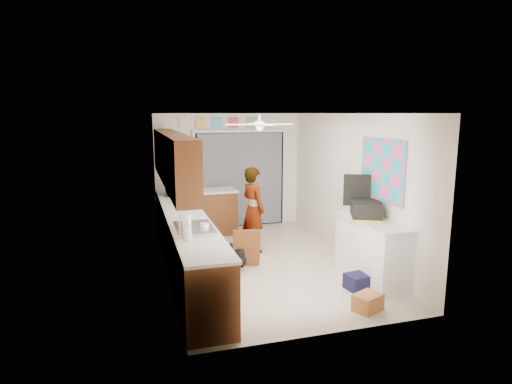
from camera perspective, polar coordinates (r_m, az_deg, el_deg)
floor at (r=7.38m, az=0.89°, el=-9.37°), size 5.00×5.00×0.00m
ceiling at (r=6.94m, az=0.95°, el=10.44°), size 5.00×5.00×0.00m
wall_back at (r=9.44m, az=-3.62°, el=2.81°), size 3.20×0.00×3.20m
wall_front at (r=4.78m, az=9.93°, el=-4.87°), size 3.20×0.00×3.20m
wall_left at (r=6.76m, az=-12.14°, el=-0.45°), size 0.00×5.00×5.00m
wall_right at (r=7.68m, az=12.40°, el=0.83°), size 0.00×5.00×5.00m
left_base_cabinets at (r=6.98m, az=-9.42°, el=-6.79°), size 0.60×4.80×0.90m
left_countertop at (r=6.85m, az=-9.45°, el=-3.03°), size 0.62×4.80×0.04m
upper_cabinets at (r=6.89m, az=-11.12°, el=4.42°), size 0.32×4.00×0.80m
sink_basin at (r=5.88m, az=-8.24°, el=-4.89°), size 0.50×0.76×0.06m
faucet at (r=5.84m, az=-10.12°, el=-4.10°), size 0.03×0.03×0.22m
peninsula_base at (r=9.00m, az=-5.95°, el=-2.78°), size 1.00×0.60×0.90m
peninsula_top at (r=8.91m, az=-6.01°, el=0.17°), size 1.04×0.64×0.04m
back_opening_recess at (r=9.50m, az=-2.09°, el=1.65°), size 2.00×0.06×2.10m
curtain_panel at (r=9.46m, az=-2.03°, el=1.62°), size 1.90×0.03×2.05m
door_trim_left at (r=9.27m, az=-8.16°, el=1.34°), size 0.06×0.04×2.10m
door_trim_right at (r=9.77m, az=3.76°, el=1.88°), size 0.06×0.04×2.10m
door_trim_head at (r=9.36m, az=-2.09°, el=8.11°), size 2.10×0.04×0.06m
header_frame_0 at (r=9.21m, az=-7.34°, el=9.12°), size 0.22×0.02×0.22m
header_frame_1 at (r=9.28m, az=-5.17°, el=9.17°), size 0.22×0.02×0.22m
header_frame_2 at (r=9.35m, az=-3.04°, el=9.20°), size 0.22×0.02×0.22m
header_frame_3 at (r=9.45m, az=-0.66°, el=9.23°), size 0.22×0.02×0.22m
header_frame_4 at (r=9.57m, az=1.68°, el=9.24°), size 0.22×0.02×0.22m
route66_sign at (r=9.16m, az=-9.52°, el=9.05°), size 0.22×0.02×0.26m
right_counter_base at (r=6.73m, az=15.18°, el=-7.66°), size 0.50×1.40×0.90m
right_counter_top at (r=6.60m, az=15.30°, el=-3.78°), size 0.54×1.44×0.04m
abstract_painting at (r=6.76m, az=16.45°, el=2.79°), size 0.03×1.15×0.95m
ceiling_fan at (r=7.13m, az=0.46°, el=9.00°), size 1.14×1.14×0.24m
microwave at (r=8.47m, az=-10.48°, el=0.79°), size 0.41×0.60×0.33m
soap_bottle at (r=5.40m, az=-9.09°, el=-4.95°), size 0.11×0.11×0.28m
cup at (r=5.86m, az=-6.89°, el=-4.58°), size 0.14×0.14×0.10m
paper_towel_roll at (r=5.74m, az=-9.21°, el=-4.20°), size 0.15×0.15×0.24m
suitcase at (r=6.70m, az=14.44°, el=-2.28°), size 0.62×0.69×0.24m
suitcase_rim at (r=6.73m, az=14.40°, el=-3.20°), size 0.64×0.71×0.02m
suitcase_lid at (r=6.90m, az=13.31°, el=0.24°), size 0.39×0.20×0.50m
cardboard_box at (r=5.85m, az=14.67°, el=-14.04°), size 0.43×0.38×0.22m
navy_crate at (r=6.46m, az=13.57°, el=-11.55°), size 0.40×0.34×0.22m
cabinet_door_panel at (r=7.03m, az=-1.28°, el=-7.51°), size 0.47×0.24×0.66m
man at (r=7.77m, az=-0.37°, el=-2.35°), size 0.53×0.65×1.56m
dog at (r=7.18m, az=-2.68°, el=-8.36°), size 0.28×0.51×0.37m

